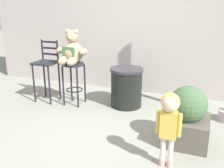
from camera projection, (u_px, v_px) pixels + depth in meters
name	position (u px, v px, depth m)	size (l,w,h in m)	color
ground_plane	(94.00, 137.00, 3.65)	(24.00, 24.00, 0.00)	gray
bar_stool_with_teddy	(74.00, 75.00, 4.69)	(0.39, 0.39, 0.78)	black
teddy_bear	(72.00, 51.00, 4.52)	(0.58, 0.52, 0.60)	#A08565
child_walking	(169.00, 115.00, 2.81)	(0.28, 0.22, 0.89)	#DEA296
trash_bin	(126.00, 87.00, 4.64)	(0.59, 0.59, 0.71)	black
bar_chair_empty	(47.00, 66.00, 4.84)	(0.40, 0.40, 1.14)	black
planter_with_shrub	(187.00, 118.00, 3.40)	(0.58, 0.58, 0.80)	#575047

